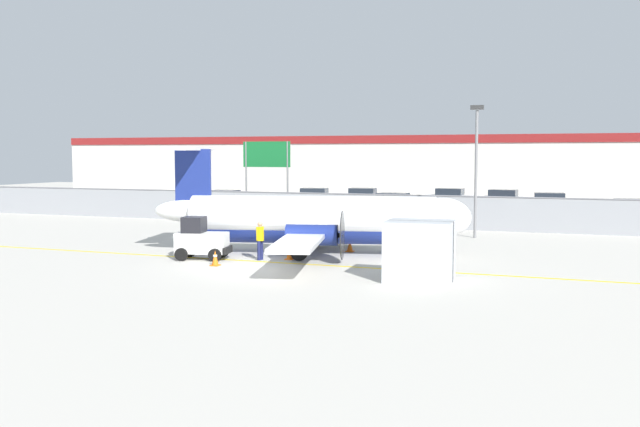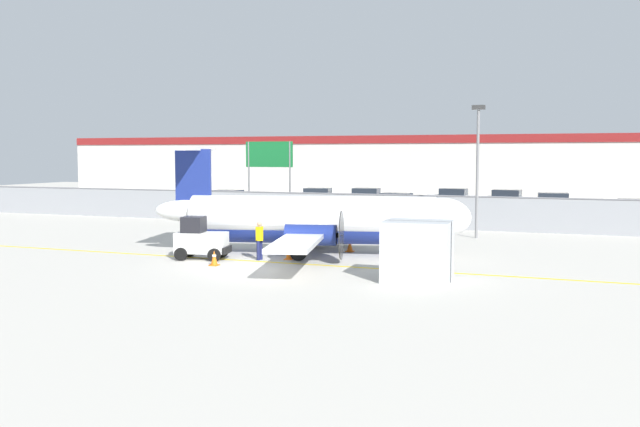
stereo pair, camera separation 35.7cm
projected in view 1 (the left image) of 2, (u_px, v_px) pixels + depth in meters
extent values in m
plane|color=#BCB7AD|center=(259.00, 270.00, 28.45)|extent=(140.00, 140.00, 0.00)
cube|color=yellow|center=(279.00, 263.00, 30.31)|extent=(84.00, 0.20, 0.01)
cube|color=gray|center=(381.00, 211.00, 45.16)|extent=(98.00, 0.04, 2.00)
cylinder|color=slate|center=(381.00, 195.00, 45.08)|extent=(98.00, 0.10, 0.10)
cube|color=#38383A|center=(420.00, 212.00, 55.98)|extent=(98.00, 17.00, 0.12)
cube|color=beige|center=(460.00, 167.00, 72.98)|extent=(91.00, 8.00, 6.50)
cube|color=maroon|center=(454.00, 139.00, 69.01)|extent=(91.00, 0.20, 0.80)
cylinder|color=white|center=(312.00, 216.00, 32.86)|extent=(11.40, 4.57, 1.90)
ellipsoid|color=white|center=(442.00, 218.00, 32.19)|extent=(2.96, 2.38, 1.80)
ellipsoid|color=white|center=(188.00, 211.00, 33.52)|extent=(3.34, 1.78, 1.05)
cylinder|color=navy|center=(312.00, 228.00, 32.91)|extent=(10.18, 3.88, 1.48)
cube|color=white|center=(315.00, 229.00, 32.90)|extent=(5.42, 15.91, 0.18)
cylinder|color=navy|center=(325.00, 223.00, 35.45)|extent=(2.35, 1.41, 0.90)
cone|color=black|center=(348.00, 223.00, 35.32)|extent=(0.54, 0.54, 0.44)
cylinder|color=#262626|center=(351.00, 223.00, 35.30)|extent=(0.55, 2.05, 2.10)
cylinder|color=navy|center=(312.00, 235.00, 30.30)|extent=(2.35, 1.41, 0.90)
cone|color=black|center=(339.00, 235.00, 30.17)|extent=(0.54, 0.54, 0.44)
cylinder|color=#262626|center=(342.00, 235.00, 30.16)|extent=(0.55, 2.05, 2.10)
cube|color=navy|center=(193.00, 182.00, 33.37)|extent=(1.69, 0.59, 3.10)
cube|color=white|center=(190.00, 149.00, 33.26)|extent=(2.23, 4.92, 0.14)
cylinder|color=#59595B|center=(399.00, 238.00, 32.49)|extent=(0.17, 0.17, 0.97)
cylinder|color=black|center=(399.00, 249.00, 32.53)|extent=(0.64, 0.36, 0.60)
cylinder|color=#59595B|center=(312.00, 231.00, 35.16)|extent=(0.17, 0.17, 0.90)
cylinder|color=black|center=(312.00, 240.00, 35.20)|extent=(0.79, 0.40, 0.76)
cylinder|color=#59595B|center=(299.00, 242.00, 30.79)|extent=(0.17, 0.17, 0.90)
cylinder|color=black|center=(299.00, 252.00, 30.82)|extent=(0.79, 0.40, 0.76)
cube|color=silver|center=(202.00, 243.00, 31.26)|extent=(2.39, 1.56, 0.90)
cube|color=black|center=(194.00, 225.00, 31.24)|extent=(1.10, 1.17, 0.70)
cube|color=black|center=(228.00, 250.00, 31.13)|extent=(0.40, 1.11, 0.30)
cylinder|color=black|center=(222.00, 251.00, 31.79)|extent=(0.59, 0.30, 0.56)
cylinder|color=black|center=(215.00, 255.00, 30.60)|extent=(0.59, 0.30, 0.56)
cylinder|color=black|center=(190.00, 251.00, 31.99)|extent=(0.59, 0.30, 0.56)
cylinder|color=black|center=(181.00, 254.00, 30.81)|extent=(0.59, 0.30, 0.56)
cylinder|color=#191E4C|center=(259.00, 251.00, 30.99)|extent=(0.18, 0.18, 0.85)
cylinder|color=#191E4C|center=(261.00, 250.00, 31.16)|extent=(0.18, 0.18, 0.85)
cylinder|color=yellow|center=(260.00, 234.00, 31.02)|extent=(0.37, 0.37, 0.60)
cylinder|color=yellow|center=(257.00, 234.00, 30.82)|extent=(0.11, 0.11, 0.55)
cylinder|color=yellow|center=(263.00, 233.00, 31.21)|extent=(0.11, 0.11, 0.55)
sphere|color=tan|center=(260.00, 224.00, 30.98)|extent=(0.22, 0.22, 0.22)
cube|color=#B7BCC1|center=(420.00, 251.00, 25.93)|extent=(2.52, 2.14, 2.20)
cube|color=#333338|center=(420.00, 251.00, 25.93)|extent=(2.44, 0.23, 2.20)
cube|color=orange|center=(290.00, 259.00, 31.24)|extent=(0.36, 0.36, 0.04)
cone|color=orange|center=(290.00, 252.00, 31.21)|extent=(0.28, 0.28, 0.60)
cylinder|color=white|center=(290.00, 250.00, 31.21)|extent=(0.17, 0.17, 0.08)
cube|color=orange|center=(350.00, 251.00, 33.71)|extent=(0.36, 0.36, 0.04)
cone|color=orange|center=(350.00, 245.00, 33.68)|extent=(0.28, 0.28, 0.60)
cylinder|color=white|center=(350.00, 243.00, 33.67)|extent=(0.17, 0.17, 0.08)
cube|color=orange|center=(215.00, 265.00, 29.48)|extent=(0.36, 0.36, 0.04)
cone|color=orange|center=(215.00, 258.00, 29.46)|extent=(0.28, 0.28, 0.60)
cylinder|color=white|center=(215.00, 256.00, 29.45)|extent=(0.17, 0.17, 0.08)
cube|color=orange|center=(418.00, 265.00, 29.53)|extent=(0.36, 0.36, 0.04)
cone|color=orange|center=(418.00, 257.00, 29.50)|extent=(0.28, 0.28, 0.60)
cylinder|color=white|center=(418.00, 256.00, 29.50)|extent=(0.17, 0.17, 0.08)
cube|color=slate|center=(226.00, 202.00, 58.00)|extent=(4.27, 1.88, 0.80)
cube|color=#262D38|center=(224.00, 193.00, 58.01)|extent=(2.26, 1.65, 0.56)
cylinder|color=black|center=(247.00, 205.00, 58.31)|extent=(0.61, 0.23, 0.60)
cylinder|color=black|center=(236.00, 207.00, 56.66)|extent=(0.61, 0.23, 0.60)
cylinder|color=black|center=(217.00, 204.00, 59.40)|extent=(0.61, 0.23, 0.60)
cylinder|color=black|center=(205.00, 206.00, 57.75)|extent=(0.61, 0.23, 0.60)
cube|color=silver|center=(316.00, 199.00, 61.48)|extent=(4.37, 2.19, 0.80)
cube|color=#262D38|center=(314.00, 191.00, 61.46)|extent=(2.37, 1.81, 0.56)
cylinder|color=black|center=(334.00, 202.00, 62.05)|extent=(0.62, 0.27, 0.60)
cylinder|color=black|center=(329.00, 204.00, 60.30)|extent=(0.62, 0.27, 0.60)
cylinder|color=black|center=(303.00, 202.00, 62.70)|extent=(0.62, 0.27, 0.60)
cylinder|color=black|center=(298.00, 203.00, 60.96)|extent=(0.62, 0.27, 0.60)
cube|color=navy|center=(364.00, 199.00, 61.43)|extent=(4.30, 1.96, 0.80)
cube|color=#262D38|center=(363.00, 191.00, 61.42)|extent=(2.29, 1.69, 0.56)
cylinder|color=black|center=(382.00, 202.00, 61.91)|extent=(0.61, 0.24, 0.60)
cylinder|color=black|center=(378.00, 204.00, 60.20)|extent=(0.61, 0.24, 0.60)
cylinder|color=black|center=(351.00, 202.00, 62.72)|extent=(0.61, 0.24, 0.60)
cylinder|color=black|center=(346.00, 203.00, 61.01)|extent=(0.61, 0.24, 0.60)
cube|color=slate|center=(395.00, 206.00, 53.69)|extent=(4.25, 1.84, 0.80)
cube|color=#262D38|center=(393.00, 197.00, 53.69)|extent=(2.25, 1.63, 0.56)
cylinder|color=black|center=(416.00, 209.00, 54.01)|extent=(0.61, 0.22, 0.60)
cylinder|color=black|center=(410.00, 211.00, 52.36)|extent=(0.61, 0.22, 0.60)
cylinder|color=black|center=(381.00, 208.00, 55.08)|extent=(0.61, 0.22, 0.60)
cylinder|color=black|center=(374.00, 210.00, 53.42)|extent=(0.61, 0.22, 0.60)
cube|color=silver|center=(448.00, 199.00, 61.01)|extent=(4.27, 1.89, 0.80)
cube|color=#262D38|center=(450.00, 192.00, 60.89)|extent=(2.27, 1.66, 0.56)
cylinder|color=black|center=(429.00, 203.00, 60.76)|extent=(0.61, 0.23, 0.60)
cylinder|color=black|center=(435.00, 202.00, 62.41)|extent=(0.61, 0.23, 0.60)
cylinder|color=black|center=(462.00, 204.00, 59.66)|extent=(0.61, 0.23, 0.60)
cylinder|color=black|center=(466.00, 203.00, 61.31)|extent=(0.61, 0.23, 0.60)
cube|color=silver|center=(501.00, 201.00, 58.88)|extent=(4.33, 2.04, 0.80)
cube|color=#262D38|center=(503.00, 193.00, 58.76)|extent=(2.32, 1.74, 0.56)
cylinder|color=black|center=(482.00, 205.00, 58.69)|extent=(0.61, 0.25, 0.60)
cylinder|color=black|center=(486.00, 204.00, 60.31)|extent=(0.61, 0.25, 0.60)
cylinder|color=black|center=(516.00, 206.00, 57.50)|extent=(0.61, 0.25, 0.60)
cylinder|color=black|center=(520.00, 205.00, 59.12)|extent=(0.61, 0.25, 0.60)
cube|color=red|center=(551.00, 205.00, 54.07)|extent=(4.35, 2.13, 0.80)
cube|color=#262D38|center=(549.00, 196.00, 54.05)|extent=(2.35, 1.78, 0.56)
cylinder|color=black|center=(569.00, 209.00, 54.61)|extent=(0.62, 0.26, 0.60)
cylinder|color=black|center=(572.00, 211.00, 52.88)|extent=(0.62, 0.26, 0.60)
cylinder|color=black|center=(531.00, 208.00, 55.31)|extent=(0.62, 0.26, 0.60)
cylinder|color=black|center=(532.00, 210.00, 53.58)|extent=(0.62, 0.26, 0.60)
cube|color=#19662D|center=(629.00, 213.00, 46.74)|extent=(4.38, 2.20, 0.80)
cube|color=#262D38|center=(632.00, 203.00, 46.61)|extent=(2.37, 1.82, 0.56)
cylinder|color=black|center=(604.00, 218.00, 46.61)|extent=(0.62, 0.27, 0.60)
cylinder|color=black|center=(607.00, 216.00, 48.20)|extent=(0.62, 0.27, 0.60)
cylinder|color=slate|center=(476.00, 174.00, 39.05)|extent=(0.16, 0.16, 7.00)
cube|color=#333333|center=(477.00, 107.00, 38.75)|extent=(0.70, 0.30, 0.24)
cylinder|color=slate|center=(246.00, 180.00, 50.79)|extent=(0.14, 0.14, 5.50)
cylinder|color=slate|center=(288.00, 181.00, 49.68)|extent=(0.14, 0.14, 5.50)
cube|color=#14662D|center=(267.00, 154.00, 50.08)|extent=(3.60, 0.10, 1.80)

